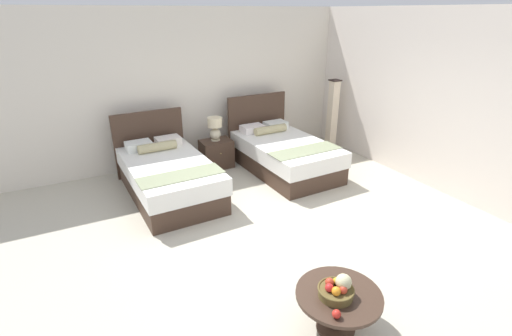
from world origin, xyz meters
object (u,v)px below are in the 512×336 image
object	(u,v)px
bed_near_window	(168,176)
bed_near_corner	(283,153)
fruit_bowl	(337,289)
loose_apple	(337,314)
floor_lamp_corner	(332,115)
coffee_table	(338,301)
nightstand	(216,154)
table_lamp	(215,127)

from	to	relation	value
bed_near_window	bed_near_corner	distance (m)	2.20
bed_near_window	fruit_bowl	size ratio (longest dim) A/B	6.73
fruit_bowl	loose_apple	bearing A→B (deg)	-129.21
bed_near_window	bed_near_corner	bearing A→B (deg)	0.10
bed_near_window	floor_lamp_corner	bearing A→B (deg)	8.37
loose_apple	coffee_table	bearing A→B (deg)	46.30
coffee_table	fruit_bowl	bearing A→B (deg)	-162.29
nightstand	bed_near_corner	bearing A→B (deg)	-34.46
bed_near_window	coffee_table	xyz separation A→B (m)	(0.64, -3.55, -0.01)
nightstand	coffee_table	size ratio (longest dim) A/B	0.73
bed_near_corner	table_lamp	xyz separation A→B (m)	(-1.06, 0.75, 0.46)
nightstand	floor_lamp_corner	size ratio (longest dim) A/B	0.39
table_lamp	coffee_table	xyz separation A→B (m)	(-0.51, -4.30, -0.47)
coffee_table	fruit_bowl	xyz separation A→B (m)	(-0.04, -0.01, 0.17)
bed_near_corner	nightstand	size ratio (longest dim) A/B	3.81
fruit_bowl	bed_near_corner	bearing A→B (deg)	65.74
fruit_bowl	floor_lamp_corner	bearing A→B (deg)	52.50
bed_near_corner	table_lamp	world-z (taller)	bed_near_corner
nightstand	loose_apple	world-z (taller)	nightstand
coffee_table	floor_lamp_corner	bearing A→B (deg)	52.78
bed_near_corner	floor_lamp_corner	distance (m)	1.69
bed_near_window	nightstand	size ratio (longest dim) A/B	3.85
nightstand	fruit_bowl	distance (m)	4.33
nightstand	fruit_bowl	size ratio (longest dim) A/B	1.75
bed_near_corner	loose_apple	world-z (taller)	bed_near_corner
bed_near_corner	fruit_bowl	distance (m)	3.91
coffee_table	fruit_bowl	size ratio (longest dim) A/B	2.39
coffee_table	floor_lamp_corner	world-z (taller)	floor_lamp_corner
bed_near_corner	floor_lamp_corner	world-z (taller)	floor_lamp_corner
loose_apple	table_lamp	bearing A→B (deg)	81.00
bed_near_window	floor_lamp_corner	distance (m)	3.81
table_lamp	fruit_bowl	size ratio (longest dim) A/B	1.34
table_lamp	fruit_bowl	distance (m)	4.36
bed_near_corner	loose_apple	xyz separation A→B (m)	(-1.77, -3.77, 0.12)
fruit_bowl	floor_lamp_corner	xyz separation A→B (m)	(3.16, 4.11, 0.25)
loose_apple	bed_near_window	bearing A→B (deg)	96.47
nightstand	coffee_table	bearing A→B (deg)	-96.75
table_lamp	bed_near_corner	bearing A→B (deg)	-35.19
table_lamp	fruit_bowl	xyz separation A→B (m)	(-0.55, -4.31, -0.30)
nightstand	loose_apple	size ratio (longest dim) A/B	7.61
bed_near_window	coffee_table	bearing A→B (deg)	-79.85
bed_near_window	loose_apple	world-z (taller)	bed_near_window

